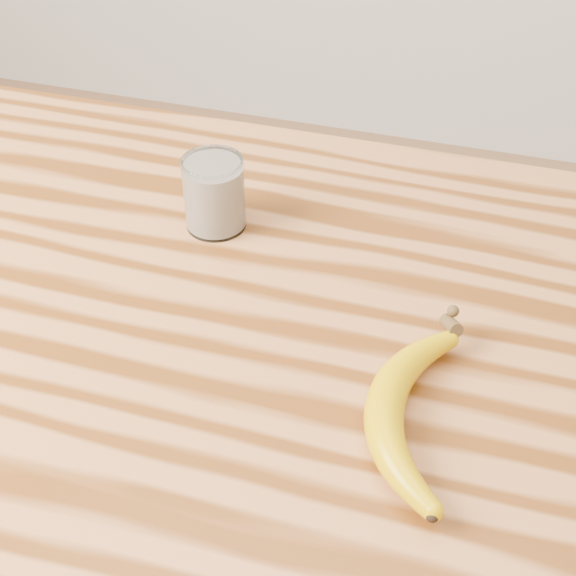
# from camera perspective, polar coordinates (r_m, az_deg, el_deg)

# --- Properties ---
(table) EXTENTS (1.20, 0.80, 0.90)m
(table) POSITION_cam_1_polar(r_m,az_deg,el_deg) (0.94, -0.77, -8.28)
(table) COLOR #AD6B38
(table) RESTS_ON ground
(smoothie_glass) EXTENTS (0.07, 0.07, 0.09)m
(smoothie_glass) POSITION_cam_1_polar(r_m,az_deg,el_deg) (0.96, -5.27, 6.66)
(smoothie_glass) COLOR white
(smoothie_glass) RESTS_ON table
(banana) EXTENTS (0.13, 0.31, 0.04)m
(banana) POSITION_cam_1_polar(r_m,az_deg,el_deg) (0.75, 6.81, -8.37)
(banana) COLOR #C99B00
(banana) RESTS_ON table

